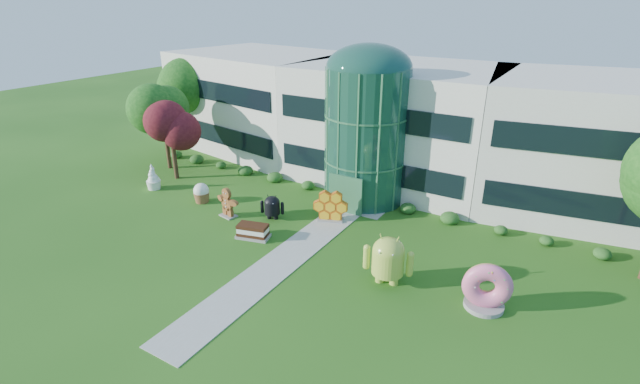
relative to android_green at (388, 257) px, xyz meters
The scene contains 14 objects.
ground 6.75m from the android_green, 158.96° to the right, with size 140.00×140.00×0.00m, color #215114.
building 17.08m from the android_green, 111.37° to the left, with size 46.00×15.00×9.30m, color beige, non-canonical shape.
atrium 11.89m from the android_green, 122.41° to the left, with size 6.00×6.00×9.80m, color #194738.
walkway 6.33m from the android_green, behind, with size 2.40×20.00×0.04m, color #9E9E93.
tree_red 22.27m from the android_green, 166.62° to the left, with size 4.00×4.00×6.00m, color #3F0C14, non-canonical shape.
trees_backdrop 12.55m from the android_green, 119.90° to the left, with size 52.00×8.00×8.40m, color #134511, non-canonical shape.
android_green is the anchor object (origin of this frame).
android_black 10.45m from the android_green, 162.81° to the left, with size 1.75×1.17×1.99m, color black, non-canonical shape.
donut 5.06m from the android_green, ahead, with size 2.45×1.17×2.54m, color #EF5A8E, non-canonical shape.
gingerbread 13.02m from the android_green, behind, with size 2.34×0.90×2.16m, color brown, non-canonical shape.
ice_cream_sandwich 9.46m from the android_green, behind, with size 2.11×1.06×0.94m, color #321B0B, non-canonical shape.
honeycomb 8.07m from the android_green, 142.27° to the left, with size 2.54×0.91×1.99m, color yellow, non-canonical shape.
froyo 21.55m from the android_green, behind, with size 1.21×1.21×2.08m, color white, non-canonical shape.
cupcake 16.47m from the android_green, behind, with size 1.25×1.25×1.50m, color white, non-canonical shape.
Camera 1 is at (14.02, -17.68, 14.39)m, focal length 26.00 mm.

